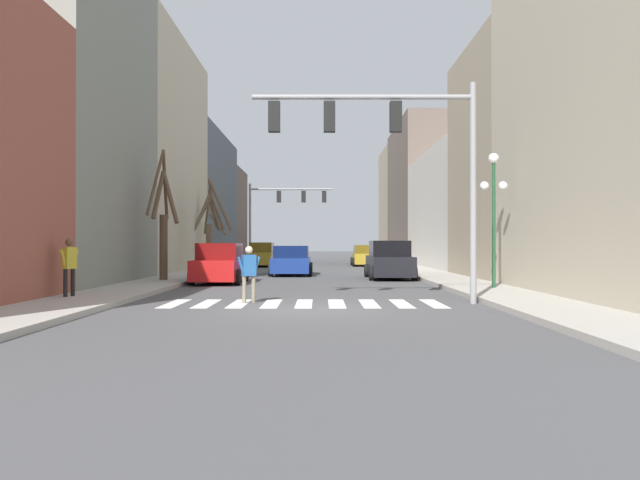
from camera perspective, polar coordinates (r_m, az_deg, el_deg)
The scene contains 19 objects.
ground_plane at distance 15.69m, azimuth -1.50°, elevation -6.43°, with size 240.00×240.00×0.00m, color #4C4C4F.
sidewalk_left at distance 16.99m, azimuth -22.70°, elevation -5.68°, with size 2.38×90.00×0.15m.
sidewalk_right at distance 16.67m, azimuth 20.14°, elevation -5.79°, with size 2.38×90.00×0.15m.
building_row_left at distance 39.28m, azimuth -15.83°, elevation 5.63°, with size 6.00×56.81×13.47m.
building_row_right at distance 42.06m, azimuth 13.75°, elevation 5.36°, with size 6.00×63.37×13.61m.
crosswalk_stripes at distance 17.37m, azimuth -1.34°, elevation -5.83°, with size 7.65×2.60×0.01m.
traffic_signal_near at distance 17.56m, azimuth 6.60°, elevation 9.05°, with size 6.21×0.28×6.13m.
traffic_signal_far at distance 45.68m, azimuth -3.48°, elevation 3.18°, with size 6.12×0.28×6.06m.
street_lamp_right_corner at distance 22.36m, azimuth 15.72°, elevation 4.17°, with size 0.95×0.36×4.64m.
car_parked_left_far at distance 45.81m, azimuth -5.20°, elevation -1.40°, with size 2.00×4.84×1.76m.
car_driving_toward_lane at distance 33.08m, azimuth -2.51°, elevation -1.95°, with size 2.20×4.73×1.56m.
car_parked_left_mid at distance 29.77m, azimuth 6.48°, elevation -1.93°, with size 2.15×4.84×1.81m.
car_parked_right_mid at distance 26.59m, azimuth -9.01°, elevation -2.23°, with size 2.06×4.43×1.69m.
car_parked_left_near at distance 46.77m, azimuth 4.25°, elevation -1.48°, with size 2.01×4.24×1.56m.
pedestrian_waiting_at_curb at distance 17.64m, azimuth -6.40°, elevation -2.68°, with size 0.66×0.36×1.60m.
pedestrian_on_left_sidewalk at distance 19.30m, azimuth -21.83°, elevation -1.88°, with size 0.34×0.70×1.67m.
street_tree_right_near at distance 35.56m, azimuth -9.66°, elevation 1.15°, with size 1.55×2.16×5.18m.
street_tree_left_far at distance 40.19m, azimuth -10.09°, elevation 0.74°, with size 2.09×2.26×4.79m.
street_tree_left_mid at distance 26.97m, azimuth -14.00°, elevation 1.61°, with size 1.34×2.89×5.48m.
Camera 1 is at (0.44, -15.60, 1.66)m, focal length 35.00 mm.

